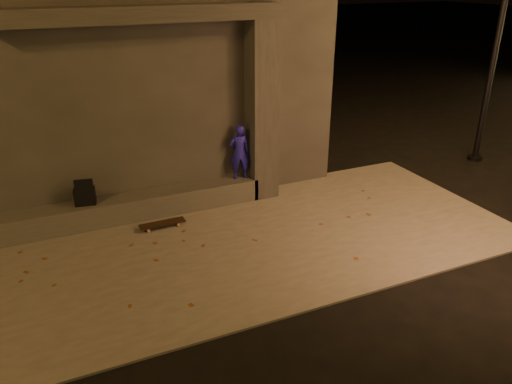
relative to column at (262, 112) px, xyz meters
name	(u,v)px	position (x,y,z in m)	size (l,w,h in m)	color
ground	(263,315)	(-1.70, -3.75, -1.84)	(120.00, 120.00, 0.00)	black
sidewalk	(215,248)	(-1.70, -1.75, -1.82)	(11.00, 4.40, 0.04)	#656059
building	(99,62)	(-2.70, 2.74, 0.77)	(9.00, 5.10, 5.22)	#393634
ledge	(109,211)	(-3.20, 0.00, -1.58)	(6.00, 0.55, 0.45)	#4F4D48
column	(262,112)	(0.00, 0.00, 0.00)	(0.55, 0.55, 3.60)	#393634
canopy	(144,14)	(-2.20, 0.05, 1.94)	(5.00, 0.70, 0.28)	#393634
skateboarder	(239,152)	(-0.50, 0.00, -0.78)	(0.42, 0.27, 1.15)	#211BB0
backpack	(85,195)	(-3.59, 0.00, -1.17)	(0.41, 0.30, 0.52)	black
skateboard	(162,224)	(-2.34, -0.65, -1.72)	(0.86, 0.23, 0.09)	black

